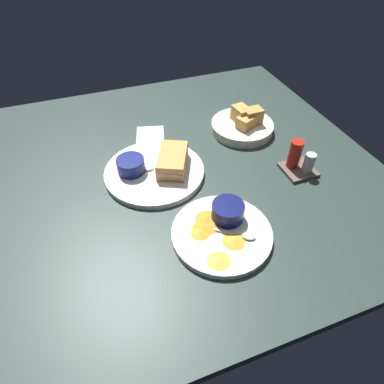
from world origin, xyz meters
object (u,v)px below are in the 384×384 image
(spoon_by_gravy_ramekin, at_px, (243,235))
(bread_basket_rear, at_px, (243,125))
(ramekin_dark_sauce, at_px, (131,165))
(spoon_by_dark_ramekin, at_px, (152,167))
(ramekin_light_gravy, at_px, (228,211))
(plate_chips_companion, at_px, (222,234))
(plate_sandwich_main, at_px, (155,172))
(sandwich_half_near, at_px, (173,161))
(condiment_caddy, at_px, (299,161))

(spoon_by_gravy_ramekin, bearing_deg, bread_basket_rear, 153.49)
(ramekin_dark_sauce, distance_m, spoon_by_dark_ramekin, 0.06)
(ramekin_light_gravy, xyz_separation_m, bread_basket_rear, (-0.35, 0.22, -0.02))
(plate_chips_companion, distance_m, bread_basket_rear, 0.46)
(plate_chips_companion, bearing_deg, plate_sandwich_main, -161.65)
(plate_sandwich_main, relative_size, ramekin_light_gravy, 3.62)
(spoon_by_dark_ramekin, bearing_deg, plate_chips_companion, 18.29)
(spoon_by_dark_ramekin, height_order, bread_basket_rear, bread_basket_rear)
(sandwich_half_near, bearing_deg, spoon_by_dark_ramekin, -105.57)
(sandwich_half_near, xyz_separation_m, spoon_by_dark_ramekin, (-0.02, -0.06, -0.02))
(condiment_caddy, bearing_deg, spoon_by_dark_ramekin, -108.97)
(ramekin_dark_sauce, xyz_separation_m, bread_basket_rear, (-0.09, 0.40, -0.01))
(plate_sandwich_main, relative_size, plate_chips_companion, 1.19)
(spoon_by_gravy_ramekin, xyz_separation_m, bread_basket_rear, (-0.42, 0.21, 0.00))
(sandwich_half_near, xyz_separation_m, ramekin_light_gravy, (0.23, 0.07, -0.00))
(plate_chips_companion, distance_m, condiment_caddy, 0.34)
(ramekin_light_gravy, height_order, spoon_by_gravy_ramekin, ramekin_light_gravy)
(sandwich_half_near, distance_m, ramekin_light_gravy, 0.24)
(ramekin_light_gravy, bearing_deg, sandwich_half_near, -163.83)
(sandwich_half_near, distance_m, spoon_by_gravy_ramekin, 0.31)
(spoon_by_dark_ramekin, relative_size, spoon_by_gravy_ramekin, 1.13)
(plate_sandwich_main, bearing_deg, plate_chips_companion, 18.35)
(bread_basket_rear, height_order, condiment_caddy, condiment_caddy)
(plate_sandwich_main, height_order, spoon_by_dark_ramekin, spoon_by_dark_ramekin)
(plate_sandwich_main, bearing_deg, sandwich_half_near, 82.96)
(spoon_by_gravy_ramekin, distance_m, bread_basket_rear, 0.46)
(sandwich_half_near, xyz_separation_m, spoon_by_gravy_ramekin, (0.30, 0.08, -0.02))
(ramekin_light_gravy, bearing_deg, condiment_caddy, 111.64)
(spoon_by_dark_ramekin, bearing_deg, plate_sandwich_main, 16.52)
(plate_sandwich_main, bearing_deg, spoon_by_gravy_ramekin, 23.43)
(ramekin_light_gravy, height_order, condiment_caddy, condiment_caddy)
(ramekin_dark_sauce, height_order, plate_chips_companion, ramekin_dark_sauce)
(ramekin_dark_sauce, relative_size, ramekin_light_gravy, 0.99)
(ramekin_light_gravy, xyz_separation_m, spoon_by_gravy_ramekin, (0.07, 0.01, -0.02))
(ramekin_light_gravy, relative_size, condiment_caddy, 0.83)
(plate_chips_companion, xyz_separation_m, condiment_caddy, (-0.15, 0.30, 0.03))
(spoon_by_gravy_ramekin, bearing_deg, sandwich_half_near, -165.37)
(plate_sandwich_main, height_order, bread_basket_rear, bread_basket_rear)
(plate_sandwich_main, distance_m, sandwich_half_near, 0.06)
(spoon_by_dark_ramekin, distance_m, plate_chips_companion, 0.30)
(spoon_by_dark_ramekin, height_order, spoon_by_gravy_ramekin, same)
(condiment_caddy, bearing_deg, plate_chips_companion, -64.54)
(ramekin_dark_sauce, bearing_deg, plate_chips_companion, 27.66)
(sandwich_half_near, bearing_deg, bread_basket_rear, 112.76)
(ramekin_dark_sauce, bearing_deg, spoon_by_dark_ramekin, 81.67)
(plate_chips_companion, xyz_separation_m, ramekin_light_gravy, (-0.04, 0.03, 0.03))
(plate_chips_companion, height_order, condiment_caddy, condiment_caddy)
(plate_sandwich_main, xyz_separation_m, sandwich_half_near, (0.01, 0.05, 0.03))
(ramekin_light_gravy, relative_size, spoon_by_gravy_ramekin, 0.89)
(sandwich_half_near, xyz_separation_m, condiment_caddy, (0.12, 0.34, -0.01))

